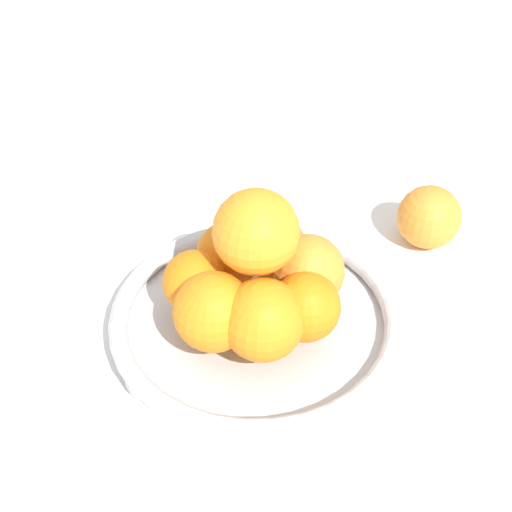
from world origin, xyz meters
TOP-DOWN VIEW (x-y plane):
  - ground_plane at (0.00, 0.00)m, footprint 4.00×4.00m
  - fruit_bowl at (0.00, 0.00)m, footprint 0.30×0.30m
  - orange_pile at (-0.01, 0.00)m, footprint 0.18×0.18m
  - stray_orange at (0.13, -0.22)m, footprint 0.08×0.08m

SIDE VIEW (x-z plane):
  - ground_plane at x=0.00m, z-range 0.00..0.00m
  - fruit_bowl at x=0.00m, z-range 0.00..0.04m
  - stray_orange at x=0.13m, z-range 0.00..0.08m
  - orange_pile at x=-0.01m, z-range 0.02..0.16m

